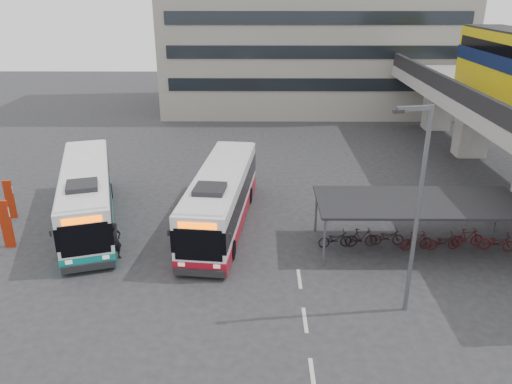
{
  "coord_description": "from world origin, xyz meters",
  "views": [
    {
      "loc": [
        0.68,
        -19.28,
        12.13
      ],
      "look_at": [
        0.51,
        5.42,
        2.0
      ],
      "focal_mm": 35.0,
      "sensor_mm": 36.0,
      "label": 1
    }
  ],
  "objects_px": {
    "bus_teal": "(87,196)",
    "pedestrian": "(115,241)",
    "lamp_post": "(417,201)",
    "bus_main": "(221,198)"
  },
  "relations": [
    {
      "from": "pedestrian",
      "to": "lamp_post",
      "type": "height_order",
      "value": "lamp_post"
    },
    {
      "from": "pedestrian",
      "to": "lamp_post",
      "type": "distance_m",
      "value": 13.89
    },
    {
      "from": "bus_teal",
      "to": "pedestrian",
      "type": "relative_size",
      "value": 6.12
    },
    {
      "from": "pedestrian",
      "to": "lamp_post",
      "type": "bearing_deg",
      "value": -65.05
    },
    {
      "from": "bus_teal",
      "to": "pedestrian",
      "type": "xyz_separation_m",
      "value": [
        2.53,
        -4.06,
        -0.62
      ]
    },
    {
      "from": "bus_teal",
      "to": "bus_main",
      "type": "bearing_deg",
      "value": -18.94
    },
    {
      "from": "bus_main",
      "to": "lamp_post",
      "type": "bearing_deg",
      "value": -38.77
    },
    {
      "from": "bus_main",
      "to": "bus_teal",
      "type": "xyz_separation_m",
      "value": [
        -7.35,
        0.27,
        0.01
      ]
    },
    {
      "from": "bus_teal",
      "to": "pedestrian",
      "type": "bearing_deg",
      "value": -74.88
    },
    {
      "from": "lamp_post",
      "to": "bus_teal",
      "type": "bearing_deg",
      "value": 142.0
    }
  ]
}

